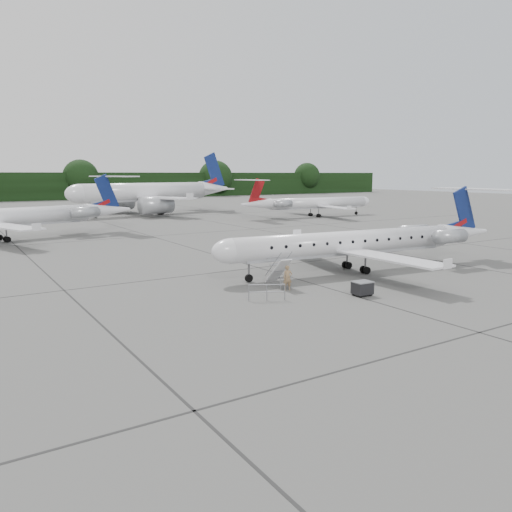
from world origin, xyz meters
TOP-DOWN VIEW (x-y plane):
  - ground at (0.00, 0.00)m, footprint 320.00×320.00m
  - treeline at (0.00, 130.00)m, footprint 260.00×4.00m
  - main_regional_jet at (1.08, 2.64)m, footprint 27.03×20.77m
  - airstair at (-6.34, 1.34)m, footprint 1.09×2.35m
  - passenger at (-6.48, 0.06)m, footprint 0.71×0.60m
  - safety_railing at (-9.17, -1.51)m, footprint 1.98×1.10m
  - baggage_cart at (-3.38, -3.70)m, footprint 1.20×0.99m
  - bg_narrowbody at (7.20, 64.47)m, footprint 37.29×30.24m
  - bg_regional_right at (31.99, 43.81)m, footprint 26.84×19.98m

SIDE VIEW (x-z plane):
  - ground at x=0.00m, z-range 0.00..0.00m
  - baggage_cart at x=-3.38m, z-range 0.00..0.99m
  - safety_railing at x=-9.17m, z-range 0.00..1.00m
  - passenger at x=-6.48m, z-range 0.00..1.67m
  - airstair at x=-6.34m, z-range 0.00..2.03m
  - main_regional_jet at x=1.08m, z-range 0.00..6.47m
  - bg_regional_right at x=31.99m, z-range 0.00..6.80m
  - treeline at x=0.00m, z-range 0.00..8.00m
  - bg_narrowbody at x=7.20m, z-range 0.00..11.84m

